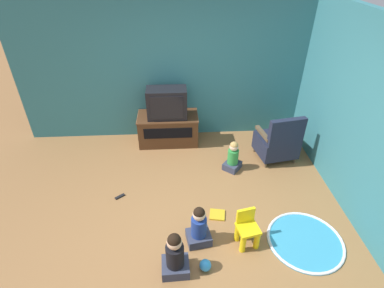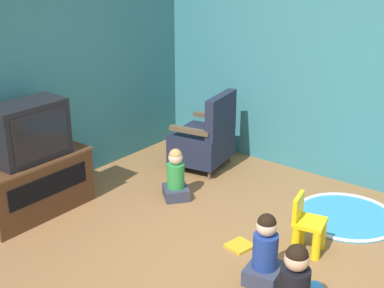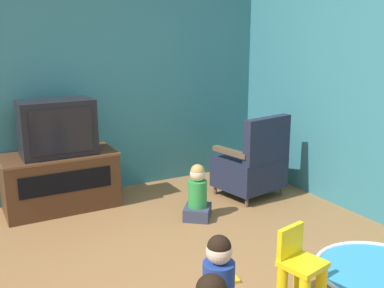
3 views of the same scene
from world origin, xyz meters
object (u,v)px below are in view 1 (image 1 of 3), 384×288
object	(u,v)px
toy_ball	(205,265)
book	(217,215)
tv_cabinet	(168,128)
remote_control	(120,197)
yellow_kid_chair	(247,231)
child_watching_center	(199,228)
black_armchair	(278,142)
child_watching_right	(175,256)
child_watching_left	(233,157)
television	(167,103)

from	to	relation	value
toy_ball	book	world-z (taller)	toy_ball
tv_cabinet	remote_control	xyz separation A→B (m)	(-0.73, -1.49, -0.28)
yellow_kid_chair	toy_ball	xyz separation A→B (m)	(-0.55, -0.35, -0.15)
yellow_kid_chair	child_watching_center	xyz separation A→B (m)	(-0.60, 0.05, 0.03)
black_armchair	child_watching_right	bearing A→B (deg)	39.40
child_watching_left	child_watching_right	bearing A→B (deg)	-169.06
television	child_watching_left	size ratio (longest dim) A/B	1.30
tv_cabinet	remote_control	size ratio (longest dim) A/B	7.53
child_watching_left	remote_control	world-z (taller)	child_watching_left
toy_ball	tv_cabinet	bearing A→B (deg)	99.09
television	child_watching_right	bearing A→B (deg)	-88.00
tv_cabinet	television	xyz separation A→B (m)	(0.00, -0.05, 0.54)
tv_cabinet	black_armchair	size ratio (longest dim) A/B	1.23
toy_ball	remote_control	xyz separation A→B (m)	(-1.17, 1.27, -0.06)
black_armchair	toy_ball	bearing A→B (deg)	45.33
tv_cabinet	book	size ratio (longest dim) A/B	4.57
toy_ball	child_watching_left	bearing A→B (deg)	71.19
black_armchair	child_watching_left	bearing A→B (deg)	6.37
yellow_kid_chair	child_watching_center	distance (m)	0.60
book	remote_control	size ratio (longest dim) A/B	1.65
tv_cabinet	child_watching_right	world-z (taller)	child_watching_right
child_watching_right	remote_control	distance (m)	1.53
television	remote_control	distance (m)	1.81
television	yellow_kid_chair	bearing A→B (deg)	-67.20
tv_cabinet	toy_ball	size ratio (longest dim) A/B	7.94
child_watching_right	book	size ratio (longest dim) A/B	2.56
child_watching_left	remote_control	bearing A→B (deg)	146.76
remote_control	black_armchair	bearing A→B (deg)	-18.98
child_watching_center	child_watching_right	bearing A→B (deg)	-136.18
child_watching_center	remote_control	world-z (taller)	child_watching_center
black_armchair	remote_control	xyz separation A→B (m)	(-2.61, -0.83, -0.34)
television	child_watching_left	distance (m)	1.50
tv_cabinet	book	world-z (taller)	tv_cabinet
black_armchair	child_watching_center	bearing A→B (deg)	38.52
child_watching_center	yellow_kid_chair	bearing A→B (deg)	-14.73
child_watching_left	book	size ratio (longest dim) A/B	2.22
toy_ball	remote_control	size ratio (longest dim) A/B	0.95
child_watching_right	remote_control	size ratio (longest dim) A/B	4.21
tv_cabinet	child_watching_right	size ratio (longest dim) A/B	1.79
child_watching_left	yellow_kid_chair	bearing A→B (deg)	-144.37
yellow_kid_chair	toy_ball	bearing A→B (deg)	-159.68
toy_ball	book	bearing A→B (deg)	73.19
television	child_watching_center	size ratio (longest dim) A/B	1.20
child_watching_right	toy_ball	distance (m)	0.40
television	toy_ball	distance (m)	2.85
remote_control	tv_cabinet	bearing A→B (deg)	27.30
television	toy_ball	size ratio (longest dim) A/B	5.02
tv_cabinet	child_watching_left	world-z (taller)	tv_cabinet
black_armchair	television	bearing A→B (deg)	-28.23
child_watching_center	remote_control	xyz separation A→B (m)	(-1.12, 0.86, -0.24)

